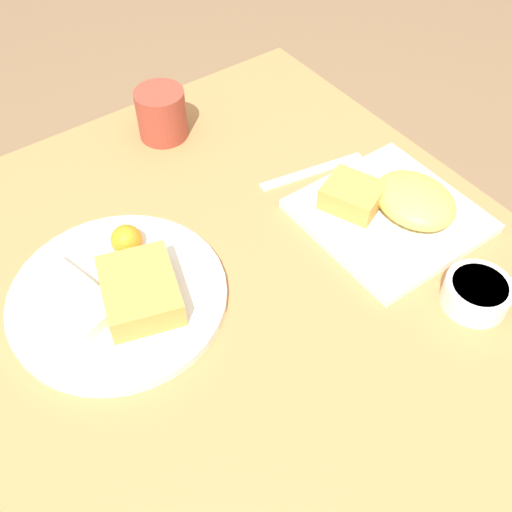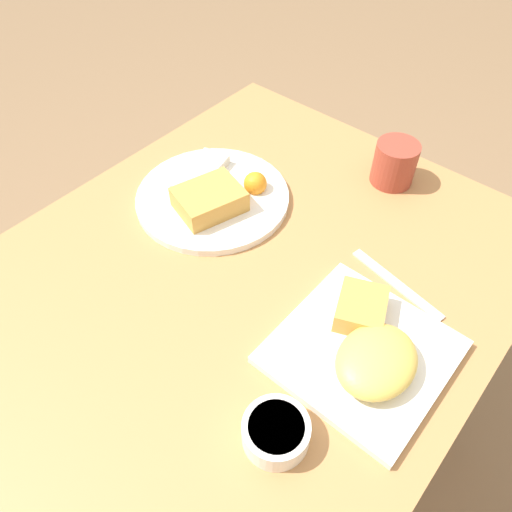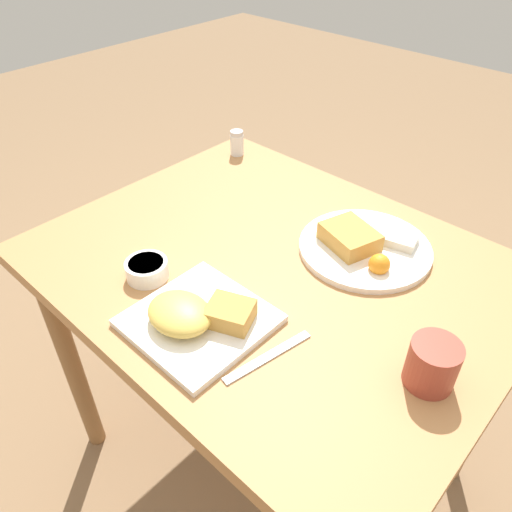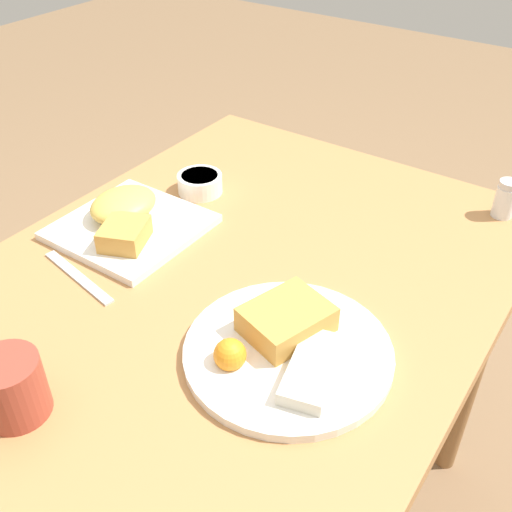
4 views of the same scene
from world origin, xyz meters
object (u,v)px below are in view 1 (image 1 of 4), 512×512
plate_square_near (394,207)px  sauce_ramekin (477,293)px  plate_oval_far (120,292)px  coffee_mug (162,114)px  butter_knife (312,172)px

plate_square_near → sauce_ramekin: bearing=172.5°
plate_oval_far → coffee_mug: coffee_mug is taller
sauce_ramekin → coffee_mug: size_ratio=1.03×
plate_square_near → plate_oval_far: (0.10, 0.40, -0.01)m
plate_square_near → coffee_mug: size_ratio=2.77×
sauce_ramekin → butter_knife: (0.32, 0.01, -0.02)m
plate_oval_far → butter_knife: 0.37m
sauce_ramekin → coffee_mug: (0.54, 0.15, 0.02)m
sauce_ramekin → coffee_mug: 0.57m
plate_square_near → butter_knife: 0.15m
butter_knife → coffee_mug: 0.27m
plate_square_near → butter_knife: size_ratio=1.29×
plate_square_near → coffee_mug: bearing=25.2°
sauce_ramekin → butter_knife: 0.32m
coffee_mug → sauce_ramekin: bearing=-164.5°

